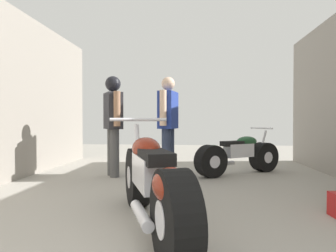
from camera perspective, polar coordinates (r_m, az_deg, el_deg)
ground_plane at (r=3.66m, az=1.22°, el=-14.04°), size 16.04×16.04×0.00m
motorcycle_maroon_cruiser at (r=2.58m, az=-3.17°, el=-10.94°), size 0.98×2.04×0.98m
motorcycle_black_naked at (r=5.37m, az=13.37°, el=-5.60°), size 1.61×1.17×0.83m
mechanic_in_blue at (r=4.98m, az=0.02°, el=1.11°), size 0.33×0.69×1.70m
mechanic_with_helmet at (r=5.11m, az=-10.66°, el=1.87°), size 0.43×0.64×1.72m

